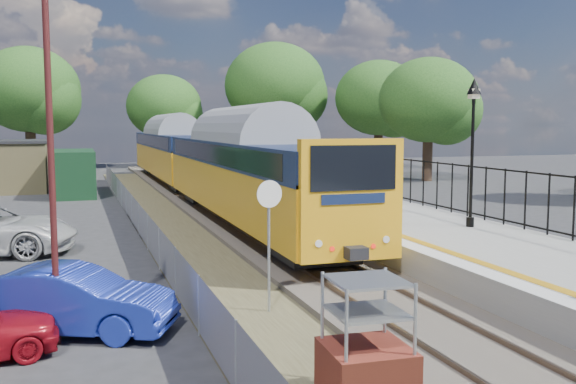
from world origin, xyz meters
name	(u,v)px	position (x,y,z in m)	size (l,w,h in m)	color
ground	(416,329)	(0.00, 0.00, 0.00)	(120.00, 120.00, 0.00)	#2D2D30
track_bed	(261,242)	(-0.47, 9.67, 0.09)	(5.90, 80.00, 0.29)	#473F38
platform	(407,233)	(4.20, 8.00, 0.45)	(5.00, 70.00, 0.90)	gray
platform_edge	(351,222)	(2.14, 8.00, 0.90)	(0.90, 70.00, 0.01)	silver
victorian_lamp_north	(473,118)	(5.30, 6.00, 4.30)	(0.44, 0.44, 4.60)	black
wire_fence	(142,223)	(-4.20, 12.00, 0.60)	(0.06, 52.00, 1.20)	#999EA3
tree_line	(173,94)	(1.40, 42.00, 6.61)	(56.80, 43.80, 11.88)	#332319
train	(198,157)	(0.00, 23.62, 2.34)	(2.82, 40.83, 3.51)	orange
brick_plinth	(367,346)	(-2.50, -2.92, 0.92)	(1.25, 1.25, 1.92)	maroon
speed_sign	(269,223)	(-2.50, 1.92, 1.99)	(0.58, 0.15, 2.91)	#999EA3
carpark_lamp	(50,136)	(-6.79, 1.40, 3.87)	(0.25, 0.50, 6.76)	#4D1A19
car_blue	(70,301)	(-6.56, 1.90, 0.66)	(1.41, 4.03, 1.33)	#1A2C9F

